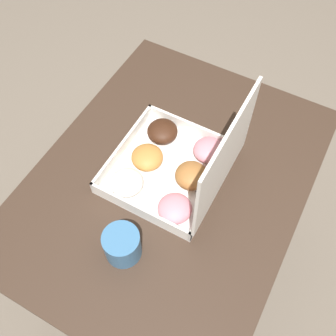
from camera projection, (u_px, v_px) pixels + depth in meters
ground_plane at (169, 260)px, 1.73m from camera, size 8.00×8.00×0.00m
dining_table at (170, 197)px, 1.23m from camera, size 0.97×0.74×0.70m
donut_box at (176, 166)px, 1.10m from camera, size 0.33×0.32×0.32m
coffee_mug at (121, 244)px, 0.98m from camera, size 0.09×0.09×0.09m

